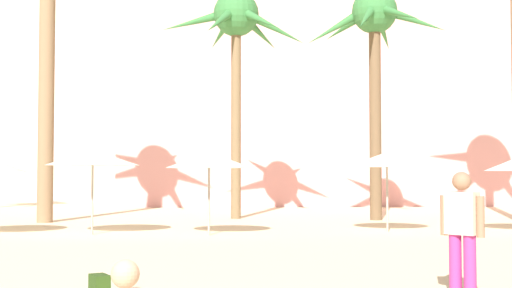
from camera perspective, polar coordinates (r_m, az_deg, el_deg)
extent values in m
cube|color=pink|center=(37.58, 7.82, 7.22)|extent=(23.75, 8.06, 15.80)
cube|color=#BCB7AD|center=(45.78, -15.49, 10.97)|extent=(17.20, 9.59, 24.30)
cylinder|color=brown|center=(24.50, -1.67, 2.37)|extent=(0.35, 0.35, 7.33)
sphere|color=#387A3D|center=(25.07, -1.66, 10.75)|extent=(1.63, 1.63, 1.63)
cone|color=#387A3D|center=(25.21, 1.68, 9.51)|extent=(2.30, 0.63, 1.33)
cone|color=#387A3D|center=(26.16, 0.31, 9.20)|extent=(1.69, 2.04, 1.22)
cone|color=#387A3D|center=(26.36, -2.88, 9.21)|extent=(1.14, 2.30, 1.14)
cone|color=#387A3D|center=(25.11, -5.23, 10.05)|extent=(2.37, 0.49, 0.93)
cone|color=#387A3D|center=(23.66, -3.00, 10.18)|extent=(1.21, 2.19, 1.42)
cone|color=#387A3D|center=(23.79, 0.38, 10.28)|extent=(1.55, 2.10, 1.29)
cylinder|color=#896B4C|center=(23.72, -17.01, 4.80)|extent=(0.51, 0.51, 9.12)
cylinder|color=brown|center=(24.14, 9.88, 2.40)|extent=(0.41, 0.41, 7.27)
sphere|color=#387A3D|center=(24.71, 9.81, 10.82)|extent=(1.57, 1.57, 1.57)
cone|color=#387A3D|center=(24.97, 13.15, 9.92)|extent=(2.24, 0.37, 1.00)
cone|color=#387A3D|center=(25.95, 10.52, 9.12)|extent=(1.25, 2.11, 1.26)
cone|color=#387A3D|center=(25.66, 7.44, 9.60)|extent=(1.52, 2.07, 0.95)
cone|color=#387A3D|center=(24.60, 6.58, 9.57)|extent=(2.15, 0.76, 1.39)
cone|color=#387A3D|center=(23.27, 9.16, 10.35)|extent=(1.18, 2.10, 1.34)
cone|color=#387A3D|center=(23.46, 11.77, 10.57)|extent=(1.10, 2.20, 1.11)
cylinder|color=gray|center=(17.97, -3.93, -4.11)|extent=(0.06, 0.06, 2.18)
cone|color=beige|center=(17.97, -3.92, -1.32)|extent=(2.29, 2.29, 0.43)
cylinder|color=gray|center=(18.60, -13.44, -3.92)|extent=(0.06, 0.06, 2.22)
cone|color=white|center=(18.59, -13.41, -1.11)|extent=(2.47, 2.47, 0.40)
cylinder|color=gray|center=(19.26, 10.84, -3.94)|extent=(0.06, 0.06, 2.19)
cone|color=white|center=(19.26, 10.82, -1.28)|extent=(2.28, 2.28, 0.41)
sphere|color=tan|center=(5.86, -10.80, -10.56)|extent=(0.34, 0.34, 0.24)
cylinder|color=#B7337F|center=(9.39, 16.23, -9.71)|extent=(0.23, 0.23, 0.83)
cylinder|color=#B7337F|center=(9.31, 17.35, -9.76)|extent=(0.23, 0.23, 0.83)
cube|color=beige|center=(9.29, 16.74, -5.53)|extent=(0.44, 0.44, 0.55)
sphere|color=#936B51|center=(9.27, 16.70, -2.97)|extent=(0.34, 0.34, 0.24)
cylinder|color=#936B51|center=(9.40, 15.36, -5.72)|extent=(0.14, 0.14, 0.52)
cylinder|color=#936B51|center=(9.18, 18.15, -5.77)|extent=(0.14, 0.14, 0.52)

